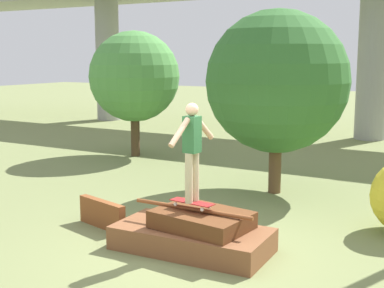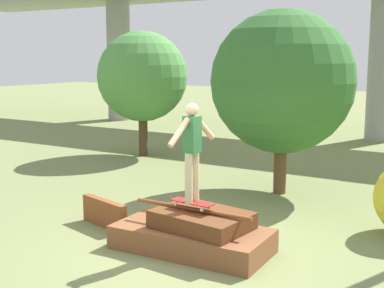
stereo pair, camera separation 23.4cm
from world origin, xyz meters
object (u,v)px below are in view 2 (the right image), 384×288
Objects in this scene: skater at (192,146)px; tree_behind_right at (142,77)px; skateboard at (192,203)px; tree_behind_left at (282,82)px.

tree_behind_right reaches higher than skater.
skater is 8.27m from tree_behind_right.
skateboard is at bearing 116.57° from skater.
skater is at bearing -63.43° from skateboard.
tree_behind_right is at bearing 158.67° from tree_behind_left.
tree_behind_left is at bearing 92.73° from skater.
tree_behind_right is at bearing 131.89° from skater.
tree_behind_right reaches higher than skateboard.
skateboard is 0.20× the size of tree_behind_right.
tree_behind_left is 5.69m from tree_behind_right.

